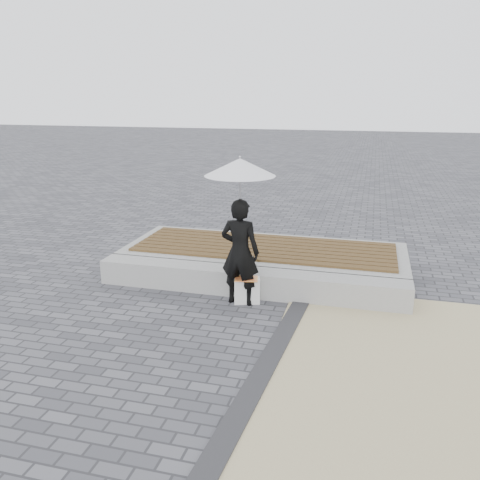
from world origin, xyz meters
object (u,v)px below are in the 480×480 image
handbag (244,262)px  woman (240,252)px  seating_ledge (248,282)px  canvas_tote (247,290)px  parasol (240,167)px

handbag → woman: bearing=-70.3°
seating_ledge → canvas_tote: 0.38m
woman → canvas_tote: size_ratio=4.00×
parasol → seating_ledge: bearing=84.8°
woman → handbag: woman is taller
canvas_tote → handbag: bearing=94.6°
woman → canvas_tote: woman is taller
woman → handbag: size_ratio=5.29×
seating_ledge → canvas_tote: size_ratio=12.30×
parasol → handbag: bearing=96.4°
handbag → parasol: bearing=-70.3°
woman → parasol: size_ratio=1.24×
parasol → handbag: 1.63m
seating_ledge → parasol: (-0.03, -0.39, 1.88)m
handbag → canvas_tote: (0.15, -0.41, -0.31)m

